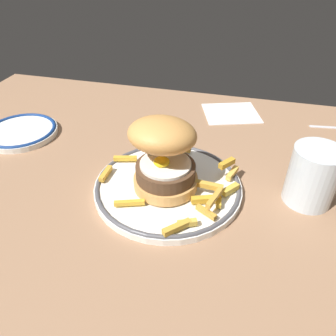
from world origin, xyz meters
TOP-DOWN VIEW (x-y plane):
  - ground_plane at (0.00, 0.00)cm, footprint 110.56×80.15cm
  - dinner_plate at (4.45, -1.82)cm, footprint 25.13×25.13cm
  - burger at (3.84, -2.11)cm, footprint 13.46×13.94cm
  - fries_pile at (8.28, -3.06)cm, footprint 23.38×22.80cm
  - water_glass at (27.26, 1.45)cm, footprint 7.78×7.78cm
  - side_plate at (-31.08, 8.09)cm, footprint 15.37×15.37cm
  - napkin at (12.21, 29.71)cm, footprint 15.66×14.58cm

SIDE VIEW (x-z plane):
  - ground_plane at x=0.00cm, z-range -4.00..0.00cm
  - napkin at x=12.21cm, z-range 0.00..0.40cm
  - side_plate at x=-31.08cm, z-range 0.03..1.63cm
  - dinner_plate at x=4.45cm, z-range 0.04..1.64cm
  - fries_pile at x=8.28cm, z-range 0.90..3.81cm
  - water_glass at x=27.26cm, z-range -0.54..9.21cm
  - burger at x=3.84cm, z-range 1.46..14.02cm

